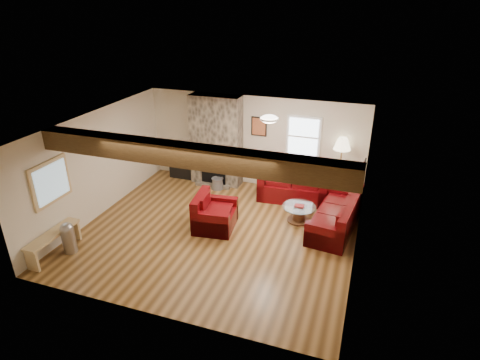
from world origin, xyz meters
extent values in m
plane|color=#593917|center=(0.00, 0.00, 0.00)|extent=(8.00, 8.00, 0.00)
plane|color=white|center=(0.00, 0.00, 2.50)|extent=(8.00, 8.00, 0.00)
plane|color=beige|center=(0.00, 2.75, 1.25)|extent=(8.00, 0.00, 8.00)
plane|color=beige|center=(0.00, -2.75, 1.25)|extent=(8.00, 0.00, 8.00)
plane|color=beige|center=(-3.00, 0.00, 1.25)|extent=(0.00, 7.50, 7.50)
plane|color=beige|center=(3.00, 0.00, 1.25)|extent=(0.00, 7.50, 7.50)
cube|color=#32200F|center=(0.00, -1.25, 2.31)|extent=(6.00, 0.36, 0.38)
cube|color=#37322B|center=(-1.00, 2.50, 1.25)|extent=(1.40, 0.50, 2.50)
cube|color=black|center=(-1.00, 2.25, 0.45)|extent=(0.70, 0.06, 0.90)
cube|color=#37322B|center=(-1.00, 2.20, 0.04)|extent=(1.00, 0.25, 0.08)
cylinder|color=#422915|center=(1.64, 1.08, 0.02)|extent=(0.53, 0.53, 0.04)
cylinder|color=#422915|center=(1.64, 1.08, 0.18)|extent=(0.28, 0.28, 0.35)
cylinder|color=white|center=(1.64, 1.08, 0.38)|extent=(0.79, 0.79, 0.02)
cube|color=maroon|center=(1.64, 1.08, 0.40)|extent=(0.22, 0.16, 0.03)
cube|color=black|center=(-1.95, 2.53, 0.24)|extent=(0.97, 0.39, 0.49)
imported|color=black|center=(-1.95, 2.53, 0.70)|extent=(0.73, 0.10, 0.42)
cylinder|color=#A98D46|center=(2.36, 2.55, 0.02)|extent=(0.30, 0.30, 0.03)
cylinder|color=#A98D46|center=(2.36, 2.55, 0.75)|extent=(0.03, 0.03, 1.51)
cone|color=#FFF1C1|center=(2.36, 2.55, 1.53)|extent=(0.43, 0.43, 0.30)
camera|label=1|loc=(3.01, -7.16, 4.84)|focal=30.00mm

